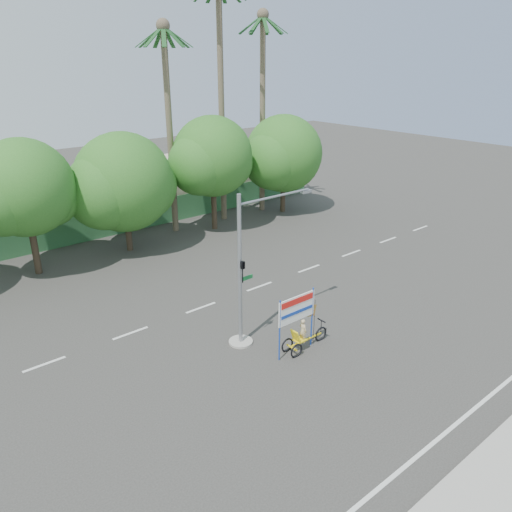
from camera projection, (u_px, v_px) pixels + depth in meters
ground at (344, 361)px, 21.46m from camera, size 120.00×120.00×0.00m
fence at (119, 221)px, 36.40m from camera, size 38.00×0.08×2.00m
building_right at (180, 182)px, 44.05m from camera, size 14.00×8.00×3.60m
tree_left at (24, 191)px, 28.20m from camera, size 6.66×5.60×8.07m
tree_center at (123, 185)px, 31.98m from camera, size 7.62×6.40×7.85m
tree_right at (212, 160)px, 35.85m from camera, size 6.90×5.80×8.36m
tree_far_right at (283, 156)px, 40.23m from camera, size 7.38×6.20×7.94m
palm_tall at (221, 81)px, 36.17m from camera, size 3.73×3.79×17.45m
palm_mid at (263, 94)px, 38.95m from camera, size 3.73×3.79×15.45m
palm_short at (168, 108)px, 34.10m from camera, size 3.73×3.79×14.45m
traffic_signal at (246, 283)px, 21.90m from camera, size 4.72×1.10×7.00m
trike_billboard at (301, 327)px, 21.83m from camera, size 2.97×0.68×2.91m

